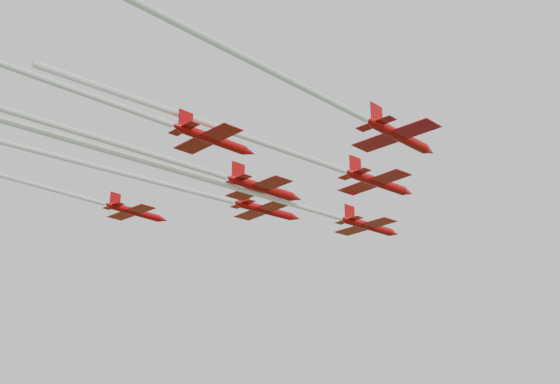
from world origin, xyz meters
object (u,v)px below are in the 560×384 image
(jet_row2_right, at_px, (317,161))
(jet_row2_left, at_px, (217,198))
(jet_row3_left, at_px, (33,184))
(jet_row3_right, at_px, (313,92))
(jet_lead, at_px, (288,203))
(jet_row3_mid, at_px, (154,155))
(jet_row4_right, at_px, (107,102))

(jet_row2_right, bearing_deg, jet_row2_left, -179.43)
(jet_row2_right, distance_m, jet_row3_left, 36.17)
(jet_row3_right, bearing_deg, jet_lead, 138.22)
(jet_lead, relative_size, jet_row2_left, 1.40)
(jet_row3_mid, bearing_deg, jet_row2_left, 123.85)
(jet_row2_right, xyz_separation_m, jet_row3_mid, (-14.27, -11.41, -1.55))
(jet_row3_left, height_order, jet_row3_mid, jet_row3_left)
(jet_row2_left, bearing_deg, jet_row2_right, 1.54)
(jet_row3_mid, xyz_separation_m, jet_row3_right, (19.91, -6.57, 0.37))
(jet_row2_left, relative_size, jet_row2_right, 0.87)
(jet_row2_left, xyz_separation_m, jet_row3_mid, (2.54, -20.07, -2.15))
(jet_row3_left, bearing_deg, jet_row2_right, 29.52)
(jet_lead, distance_m, jet_row2_left, 11.14)
(jet_row3_left, bearing_deg, jet_row4_right, -16.51)
(jet_row2_right, bearing_deg, jet_lead, 159.05)
(jet_row3_left, distance_m, jet_row3_mid, 22.66)
(jet_row4_right, bearing_deg, jet_row2_left, 124.76)
(jet_lead, xyz_separation_m, jet_row3_mid, (-8.16, -18.38, 0.46))
(jet_lead, xyz_separation_m, jet_row3_right, (11.75, -24.96, 0.83))
(jet_row3_mid, xyz_separation_m, jet_row4_right, (2.96, -12.85, -0.41))
(jet_row2_right, height_order, jet_row4_right, jet_row2_right)
(jet_lead, relative_size, jet_row2_right, 1.21)
(jet_row2_left, distance_m, jet_row3_right, 34.89)
(jet_row4_right, bearing_deg, jet_row3_left, 166.84)
(jet_row2_left, xyz_separation_m, jet_row3_right, (22.45, -26.64, -1.77))
(jet_row3_right, bearing_deg, jet_row4_right, -136.67)
(jet_lead, bearing_deg, jet_row2_right, -21.47)
(jet_row2_right, xyz_separation_m, jet_row4_right, (-11.31, -24.26, -1.96))
(jet_lead, bearing_deg, jet_row3_left, -131.11)
(jet_row3_mid, bearing_deg, jet_row3_right, 8.36)
(jet_row3_mid, bearing_deg, jet_row4_right, -50.41)
(jet_row2_right, bearing_deg, jet_row4_right, -87.16)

